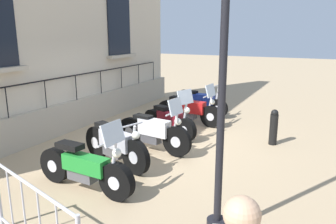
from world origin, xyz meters
TOP-DOWN VIEW (x-y plane):
  - ground_plane at (0.00, 0.00)m, footprint 60.00×60.00m
  - building_facade at (-2.93, -0.00)m, footprint 0.82×10.68m
  - motorcycle_green at (0.22, -2.92)m, footprint 2.09×0.60m
  - motorcycle_silver at (0.04, -1.77)m, footprint 1.95×0.78m
  - motorcycle_white at (0.33, -0.66)m, footprint 2.04×0.60m
  - motorcycle_maroon at (0.14, 0.53)m, footprint 1.84×0.87m
  - motorcycle_red at (0.16, 1.85)m, footprint 2.13×0.65m
  - motorcycle_blue at (0.04, 2.93)m, footprint 2.03×0.70m
  - lamppost at (2.71, -3.17)m, footprint 0.33×1.03m
  - crowd_barrier at (0.90, -4.66)m, footprint 2.04×0.63m
  - bollard at (2.75, 1.06)m, footprint 0.20×0.20m

SIDE VIEW (x-z plane):
  - ground_plane at x=0.00m, z-range 0.00..0.00m
  - motorcycle_maroon at x=0.14m, z-range -0.26..1.07m
  - motorcycle_green at x=0.22m, z-range -0.26..1.08m
  - motorcycle_blue at x=0.04m, z-range -0.10..0.97m
  - motorcycle_silver at x=0.04m, z-range -0.06..0.94m
  - motorcycle_red at x=0.16m, z-range -0.19..1.08m
  - bollard at x=2.75m, z-range 0.00..0.89m
  - motorcycle_white at x=0.33m, z-range -0.20..1.12m
  - crowd_barrier at x=0.90m, z-range 0.04..1.09m
  - lamppost at x=2.71m, z-range 0.75..4.94m
  - building_facade at x=-2.93m, z-range -0.12..7.10m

